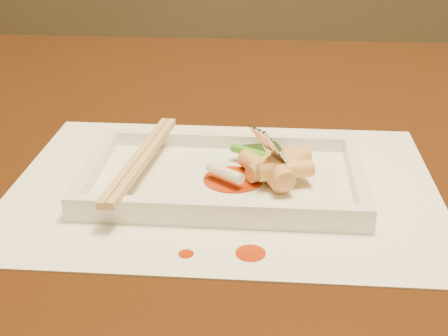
# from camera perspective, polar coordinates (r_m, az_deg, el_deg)

# --- Properties ---
(table) EXTENTS (1.40, 0.90, 0.75)m
(table) POSITION_cam_1_polar(r_m,az_deg,el_deg) (0.75, 0.45, -4.22)
(table) COLOR black
(table) RESTS_ON ground
(placemat) EXTENTS (0.40, 0.30, 0.00)m
(placemat) POSITION_cam_1_polar(r_m,az_deg,el_deg) (0.59, 0.00, -1.64)
(placemat) COLOR white
(placemat) RESTS_ON table
(sauce_splatter_a) EXTENTS (0.02, 0.02, 0.00)m
(sauce_splatter_a) POSITION_cam_1_polar(r_m,az_deg,el_deg) (0.49, 2.45, -7.78)
(sauce_splatter_a) COLOR #AD2A05
(sauce_splatter_a) RESTS_ON placemat
(sauce_splatter_b) EXTENTS (0.01, 0.01, 0.00)m
(sauce_splatter_b) POSITION_cam_1_polar(r_m,az_deg,el_deg) (0.49, -3.48, -7.84)
(sauce_splatter_b) COLOR #AD2A05
(sauce_splatter_b) RESTS_ON placemat
(plate_base) EXTENTS (0.26, 0.16, 0.01)m
(plate_base) POSITION_cam_1_polar(r_m,az_deg,el_deg) (0.59, 0.00, -1.23)
(plate_base) COLOR white
(plate_base) RESTS_ON placemat
(plate_rim_far) EXTENTS (0.26, 0.01, 0.01)m
(plate_rim_far) POSITION_cam_1_polar(r_m,az_deg,el_deg) (0.65, 0.52, 2.56)
(plate_rim_far) COLOR white
(plate_rim_far) RESTS_ON plate_base
(plate_rim_near) EXTENTS (0.26, 0.01, 0.01)m
(plate_rim_near) POSITION_cam_1_polar(r_m,az_deg,el_deg) (0.52, -0.65, -3.81)
(plate_rim_near) COLOR white
(plate_rim_near) RESTS_ON plate_base
(plate_rim_left) EXTENTS (0.01, 0.14, 0.01)m
(plate_rim_left) POSITION_cam_1_polar(r_m,az_deg,el_deg) (0.61, -11.77, 0.15)
(plate_rim_left) COLOR white
(plate_rim_left) RESTS_ON plate_base
(plate_rim_right) EXTENTS (0.01, 0.14, 0.01)m
(plate_rim_right) POSITION_cam_1_polar(r_m,az_deg,el_deg) (0.59, 12.12, -0.68)
(plate_rim_right) COLOR white
(plate_rim_right) RESTS_ON plate_base
(veg_piece) EXTENTS (0.05, 0.04, 0.01)m
(veg_piece) POSITION_cam_1_polar(r_m,az_deg,el_deg) (0.62, 3.53, 1.27)
(veg_piece) COLOR black
(veg_piece) RESTS_ON plate_base
(scallion_white) EXTENTS (0.04, 0.03, 0.01)m
(scallion_white) POSITION_cam_1_polar(r_m,az_deg,el_deg) (0.57, 0.09, -0.43)
(scallion_white) COLOR #EAEACC
(scallion_white) RESTS_ON plate_base
(scallion_green) EXTENTS (0.08, 0.05, 0.01)m
(scallion_green) POSITION_cam_1_polar(r_m,az_deg,el_deg) (0.60, 4.17, 0.94)
(scallion_green) COLOR #358E16
(scallion_green) RESTS_ON plate_base
(chopstick_a) EXTENTS (0.03, 0.19, 0.01)m
(chopstick_a) POSITION_cam_1_polar(r_m,az_deg,el_deg) (0.59, -7.95, 0.93)
(chopstick_a) COLOR tan
(chopstick_a) RESTS_ON plate_rim_near
(chopstick_b) EXTENTS (0.03, 0.19, 0.01)m
(chopstick_b) POSITION_cam_1_polar(r_m,az_deg,el_deg) (0.59, -7.19, 0.90)
(chopstick_b) COLOR tan
(chopstick_b) RESTS_ON plate_rim_near
(fork) EXTENTS (0.09, 0.10, 0.14)m
(fork) POSITION_cam_1_polar(r_m,az_deg,el_deg) (0.57, 7.16, 6.30)
(fork) COLOR silver
(fork) RESTS_ON plate_base
(sauce_blob_0) EXTENTS (0.06, 0.06, 0.00)m
(sauce_blob_0) POSITION_cam_1_polar(r_m,az_deg,el_deg) (0.58, 0.84, -1.04)
(sauce_blob_0) COLOR #AD2A05
(sauce_blob_0) RESTS_ON plate_base
(rice_cake_0) EXTENTS (0.02, 0.05, 0.02)m
(rice_cake_0) POSITION_cam_1_polar(r_m,az_deg,el_deg) (0.59, 5.85, 0.31)
(rice_cake_0) COLOR #ECBF6E
(rice_cake_0) RESTS_ON plate_base
(rice_cake_1) EXTENTS (0.04, 0.05, 0.02)m
(rice_cake_1) POSITION_cam_1_polar(r_m,az_deg,el_deg) (0.59, 3.29, 0.13)
(rice_cake_1) COLOR #ECBF6E
(rice_cake_1) RESTS_ON plate_base
(rice_cake_2) EXTENTS (0.03, 0.04, 0.02)m
(rice_cake_2) POSITION_cam_1_polar(r_m,az_deg,el_deg) (0.56, 5.10, -0.43)
(rice_cake_2) COLOR #ECBF6E
(rice_cake_2) RESTS_ON plate_base
(rice_cake_3) EXTENTS (0.05, 0.04, 0.02)m
(rice_cake_3) POSITION_cam_1_polar(r_m,az_deg,el_deg) (0.58, 4.50, -0.04)
(rice_cake_3) COLOR #ECBF6E
(rice_cake_3) RESTS_ON plate_base
(rice_cake_4) EXTENTS (0.05, 0.03, 0.02)m
(rice_cake_4) POSITION_cam_1_polar(r_m,az_deg,el_deg) (0.58, 4.51, -0.12)
(rice_cake_4) COLOR #ECBF6E
(rice_cake_4) RESTS_ON plate_base
(rice_cake_5) EXTENTS (0.05, 0.03, 0.02)m
(rice_cake_5) POSITION_cam_1_polar(r_m,az_deg,el_deg) (0.57, 5.67, -0.23)
(rice_cake_5) COLOR #ECBF6E
(rice_cake_5) RESTS_ON plate_base
(rice_cake_6) EXTENTS (0.03, 0.05, 0.02)m
(rice_cake_6) POSITION_cam_1_polar(r_m,az_deg,el_deg) (0.57, 4.50, -0.55)
(rice_cake_6) COLOR #ECBF6E
(rice_cake_6) RESTS_ON plate_base
(rice_cake_7) EXTENTS (0.04, 0.05, 0.02)m
(rice_cake_7) POSITION_cam_1_polar(r_m,az_deg,el_deg) (0.59, 6.06, 0.40)
(rice_cake_7) COLOR #ECBF6E
(rice_cake_7) RESTS_ON plate_base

